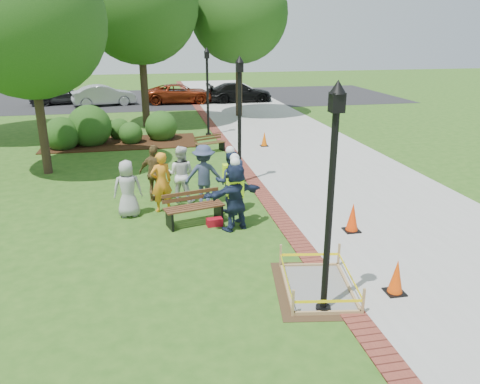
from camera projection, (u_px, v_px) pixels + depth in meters
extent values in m
plane|color=#285116|center=(230.00, 248.00, 11.35)|extent=(100.00, 100.00, 0.00)
cube|color=#9E9E99|center=(298.00, 145.00, 21.55)|extent=(6.00, 60.00, 0.02)
cube|color=maroon|center=(229.00, 148.00, 20.94)|extent=(0.50, 60.00, 0.03)
cube|color=#381E0F|center=(121.00, 143.00, 21.90)|extent=(7.00, 3.00, 0.05)
cube|color=black|center=(168.00, 99.00, 36.37)|extent=(36.00, 12.00, 0.01)
cube|color=#47331E|center=(317.00, 288.00, 9.56)|extent=(2.05, 2.54, 0.01)
cube|color=gray|center=(317.00, 288.00, 9.55)|extent=(1.47, 1.97, 0.04)
cube|color=tan|center=(317.00, 287.00, 9.54)|extent=(1.61, 2.11, 0.08)
cube|color=tan|center=(318.00, 277.00, 9.47)|extent=(1.64, 2.14, 0.55)
cube|color=yellow|center=(318.00, 276.00, 9.46)|extent=(1.59, 2.08, 0.06)
cube|color=brown|center=(194.00, 207.00, 12.60)|extent=(1.69, 0.86, 0.04)
cube|color=brown|center=(191.00, 195.00, 12.74)|extent=(1.58, 0.44, 0.26)
cube|color=black|center=(195.00, 216.00, 12.68)|extent=(1.56, 0.89, 0.48)
cube|color=#4E341A|center=(210.00, 143.00, 20.19)|extent=(1.38, 0.87, 0.04)
cube|color=#4E341A|center=(208.00, 137.00, 20.29)|extent=(1.24, 0.55, 0.21)
cube|color=black|center=(211.00, 148.00, 20.26)|extent=(1.29, 0.88, 0.39)
cube|color=black|center=(394.00, 292.00, 9.37)|extent=(0.38, 0.38, 0.05)
cone|color=#E54407|center=(396.00, 276.00, 9.25)|extent=(0.30, 0.30, 0.70)
cube|color=black|center=(351.00, 231.00, 12.27)|extent=(0.40, 0.40, 0.05)
cone|color=#F03A07|center=(353.00, 217.00, 12.14)|extent=(0.32, 0.32, 0.74)
cube|color=black|center=(264.00, 146.00, 21.32)|extent=(0.34, 0.34, 0.05)
cone|color=#EC6007|center=(264.00, 139.00, 21.21)|extent=(0.27, 0.27, 0.63)
cube|color=#A20C1B|center=(214.00, 222.00, 12.62)|extent=(0.44, 0.27, 0.21)
cylinder|color=black|center=(329.00, 217.00, 8.18)|extent=(0.12, 0.12, 3.80)
cube|color=black|center=(337.00, 102.00, 7.53)|extent=(0.22, 0.22, 0.32)
cone|color=black|center=(338.00, 87.00, 7.45)|extent=(0.28, 0.28, 0.22)
cylinder|color=black|center=(323.00, 308.00, 8.79)|extent=(0.28, 0.28, 0.10)
cylinder|color=black|center=(240.00, 129.00, 15.60)|extent=(0.12, 0.12, 3.80)
cube|color=black|center=(240.00, 67.00, 14.94)|extent=(0.22, 0.22, 0.32)
cone|color=black|center=(240.00, 59.00, 14.86)|extent=(0.28, 0.28, 0.22)
cylinder|color=black|center=(240.00, 181.00, 16.20)|extent=(0.28, 0.28, 0.10)
cylinder|color=black|center=(208.00, 97.00, 23.01)|extent=(0.12, 0.12, 3.80)
cube|color=black|center=(207.00, 55.00, 22.36)|extent=(0.22, 0.22, 0.32)
cone|color=black|center=(207.00, 50.00, 22.28)|extent=(0.28, 0.28, 0.22)
cylinder|color=black|center=(209.00, 134.00, 23.61)|extent=(0.28, 0.28, 0.10)
cylinder|color=#3D2D1E|center=(40.00, 114.00, 16.63)|extent=(0.31, 0.31, 4.39)
sphere|color=#1D4A15|center=(27.00, 20.00, 15.61)|extent=(5.22, 5.22, 5.22)
cylinder|color=#3D2D1E|center=(144.00, 78.00, 25.05)|extent=(0.39, 0.39, 5.22)
sphere|color=#1D4A15|center=(139.00, 3.00, 23.84)|extent=(6.14, 6.14, 6.14)
cylinder|color=#3D2D1E|center=(239.00, 75.00, 28.23)|extent=(0.39, 0.39, 4.91)
sphere|color=#1D4A15|center=(239.00, 13.00, 27.08)|extent=(5.69, 5.69, 5.69)
sphere|color=#1D4A15|center=(64.00, 149.00, 20.89)|extent=(1.54, 1.54, 1.54)
sphere|color=#1D4A15|center=(91.00, 145.00, 21.66)|extent=(1.98, 1.98, 1.98)
sphere|color=#1D4A15|center=(131.00, 143.00, 21.91)|extent=(1.09, 1.09, 1.09)
sphere|color=#1D4A15|center=(162.00, 140.00, 22.63)|extent=(1.52, 1.52, 1.52)
sphere|color=#1D4A15|center=(120.00, 139.00, 22.87)|extent=(1.07, 1.07, 1.07)
imported|color=#9C9C9C|center=(128.00, 189.00, 13.05)|extent=(0.53, 0.35, 1.63)
imported|color=orange|center=(161.00, 182.00, 13.42)|extent=(0.65, 0.53, 1.76)
imported|color=silver|center=(181.00, 174.00, 14.17)|extent=(0.65, 0.54, 1.75)
imported|color=brown|center=(155.00, 174.00, 14.22)|extent=(0.66, 0.57, 1.76)
imported|color=#323C59|center=(204.00, 175.00, 13.96)|extent=(0.62, 0.44, 1.83)
imported|color=#1C2149|center=(235.00, 197.00, 12.15)|extent=(0.67, 0.54, 1.82)
cube|color=#B8FF15|center=(235.00, 187.00, 12.07)|extent=(0.42, 0.26, 0.52)
sphere|color=white|center=(235.00, 162.00, 11.85)|extent=(0.25, 0.25, 0.25)
imported|color=#191B42|center=(235.00, 192.00, 12.45)|extent=(0.66, 0.70, 1.84)
cube|color=#B8FF15|center=(235.00, 183.00, 12.37)|extent=(0.42, 0.26, 0.52)
sphere|color=white|center=(235.00, 158.00, 12.15)|extent=(0.25, 0.25, 0.25)
imported|color=#1C274A|center=(230.00, 182.00, 13.40)|extent=(0.61, 0.43, 1.80)
cube|color=#B8FF15|center=(230.00, 173.00, 13.32)|extent=(0.42, 0.26, 0.52)
sphere|color=white|center=(230.00, 150.00, 13.10)|extent=(0.25, 0.25, 0.25)
imported|color=#272729|center=(62.00, 104.00, 33.62)|extent=(3.22, 5.19, 1.57)
imported|color=#A5A5AA|center=(105.00, 106.00, 32.97)|extent=(3.10, 5.11, 1.55)
imported|color=maroon|center=(180.00, 103.00, 34.09)|extent=(2.23, 4.69, 1.50)
imported|color=black|center=(240.00, 102.00, 34.69)|extent=(2.12, 4.67, 1.51)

